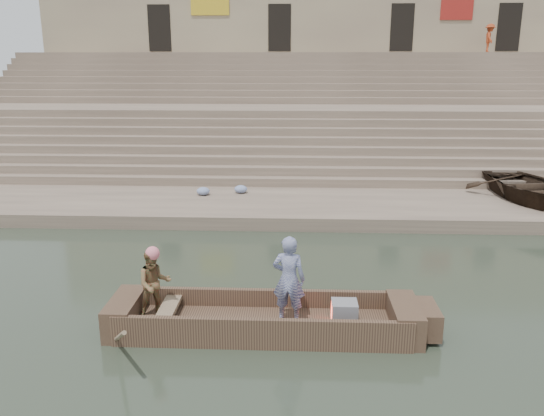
# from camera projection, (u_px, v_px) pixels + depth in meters

# --- Properties ---
(ground) EXTENTS (120.00, 120.00, 0.00)m
(ground) POSITION_uv_depth(u_px,v_px,m) (345.00, 332.00, 10.00)
(ground) COLOR #252E23
(ground) RESTS_ON ground
(lower_landing) EXTENTS (32.00, 4.00, 0.40)m
(lower_landing) POSITION_uv_depth(u_px,v_px,m) (325.00, 208.00, 17.66)
(lower_landing) COLOR gray
(lower_landing) RESTS_ON ground
(mid_landing) EXTENTS (32.00, 3.00, 2.80)m
(mid_landing) POSITION_uv_depth(u_px,v_px,m) (317.00, 138.00, 24.58)
(mid_landing) COLOR gray
(mid_landing) RESTS_ON ground
(upper_landing) EXTENTS (32.00, 3.00, 5.20)m
(upper_landing) POSITION_uv_depth(u_px,v_px,m) (314.00, 100.00, 31.01)
(upper_landing) COLOR gray
(upper_landing) RESTS_ON ground
(ghat_steps) EXTENTS (32.00, 11.00, 5.20)m
(ghat_steps) POSITION_uv_depth(u_px,v_px,m) (316.00, 125.00, 26.10)
(ghat_steps) COLOR gray
(ghat_steps) RESTS_ON ground
(building_wall) EXTENTS (32.00, 5.07, 11.20)m
(building_wall) POSITION_uv_depth(u_px,v_px,m) (313.00, 47.00, 34.08)
(building_wall) COLOR tan
(building_wall) RESTS_ON ground
(main_rowboat) EXTENTS (5.00, 1.30, 0.22)m
(main_rowboat) POSITION_uv_depth(u_px,v_px,m) (263.00, 326.00, 10.00)
(main_rowboat) COLOR brown
(main_rowboat) RESTS_ON ground
(rowboat_trim) EXTENTS (6.04, 2.63, 1.96)m
(rowboat_trim) POSITION_uv_depth(u_px,v_px,m) (275.00, 317.00, 9.93)
(rowboat_trim) COLOR brown
(rowboat_trim) RESTS_ON ground
(standing_man) EXTENTS (0.65, 0.48, 1.62)m
(standing_man) POSITION_uv_depth(u_px,v_px,m) (289.00, 279.00, 9.76)
(standing_man) COLOR navy
(standing_man) RESTS_ON main_rowboat
(rowing_man) EXTENTS (0.77, 0.70, 1.29)m
(rowing_man) POSITION_uv_depth(u_px,v_px,m) (154.00, 284.00, 9.98)
(rowing_man) COLOR #28793C
(rowing_man) RESTS_ON main_rowboat
(television) EXTENTS (0.46, 0.42, 0.40)m
(television) POSITION_uv_depth(u_px,v_px,m) (344.00, 312.00, 9.85)
(television) COLOR slate
(television) RESTS_ON main_rowboat
(beached_rowboat) EXTENTS (3.91, 4.92, 0.92)m
(beached_rowboat) POSITION_uv_depth(u_px,v_px,m) (534.00, 187.00, 17.58)
(beached_rowboat) COLOR #2D2116
(beached_rowboat) RESTS_ON lower_landing
(pedestrian) EXTENTS (0.72, 1.06, 1.52)m
(pedestrian) POSITION_uv_depth(u_px,v_px,m) (490.00, 38.00, 29.90)
(pedestrian) COLOR #A33A1B
(pedestrian) RESTS_ON upper_landing
(cloth_bundles) EXTENTS (1.68, 0.80, 0.26)m
(cloth_bundles) POSITION_uv_depth(u_px,v_px,m) (222.00, 190.00, 18.59)
(cloth_bundles) COLOR #3F5999
(cloth_bundles) RESTS_ON lower_landing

